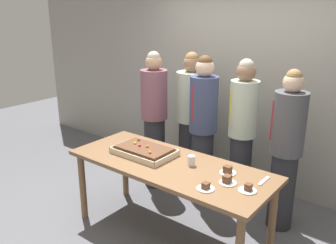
{
  "coord_description": "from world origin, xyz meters",
  "views": [
    {
      "loc": [
        1.93,
        -2.48,
        2.21
      ],
      "look_at": [
        -0.13,
        0.15,
        1.15
      ],
      "focal_mm": 38.18,
      "sensor_mm": 36.0,
      "label": 1
    }
  ],
  "objects": [
    {
      "name": "sheet_cake",
      "position": [
        -0.33,
        0.02,
        0.83
      ],
      "size": [
        0.61,
        0.4,
        0.1
      ],
      "color": "beige",
      "rests_on": "party_table"
    },
    {
      "name": "person_serving_front",
      "position": [
        -0.14,
        0.8,
        0.91
      ],
      "size": [
        0.32,
        0.32,
        1.74
      ],
      "rotation": [
        0.0,
        0.0,
        -1.82
      ],
      "color": "#28282D",
      "rests_on": "ground_plane"
    },
    {
      "name": "interior_back_panel",
      "position": [
        0.0,
        1.6,
        1.5
      ],
      "size": [
        8.0,
        0.12,
        3.0
      ],
      "primitive_type": "cube",
      "color": "#9E998E",
      "rests_on": "ground_plane"
    },
    {
      "name": "person_far_right_suit",
      "position": [
        0.29,
        0.92,
        0.91
      ],
      "size": [
        0.3,
        0.3,
        1.72
      ],
      "rotation": [
        0.0,
        0.0,
        -2.18
      ],
      "color": "#28282D",
      "rests_on": "ground_plane"
    },
    {
      "name": "person_left_edge_reaching",
      "position": [
        0.82,
        0.85,
        0.87
      ],
      "size": [
        0.32,
        0.32,
        1.68
      ],
      "rotation": [
        0.0,
        0.0,
        -2.51
      ],
      "color": "#28282D",
      "rests_on": "ground_plane"
    },
    {
      "name": "party_table",
      "position": [
        0.0,
        0.0,
        0.7
      ],
      "size": [
        2.03,
        0.81,
        0.8
      ],
      "color": "brown",
      "rests_on": "ground_plane"
    },
    {
      "name": "drink_cup_nearest",
      "position": [
        0.2,
        0.09,
        0.85
      ],
      "size": [
        0.07,
        0.07,
        0.1
      ],
      "primitive_type": "cylinder",
      "color": "white",
      "rests_on": "party_table"
    },
    {
      "name": "ground_plane",
      "position": [
        0.0,
        0.0,
        0.0
      ],
      "size": [
        12.0,
        12.0,
        0.0
      ],
      "primitive_type": "plane",
      "color": "#5B5B60"
    },
    {
      "name": "person_striped_tie_right",
      "position": [
        -0.5,
        1.09,
        0.89
      ],
      "size": [
        0.37,
        0.37,
        1.72
      ],
      "rotation": [
        0.0,
        0.0,
        -1.41
      ],
      "color": "#28282D",
      "rests_on": "ground_plane"
    },
    {
      "name": "plated_slice_far_right",
      "position": [
        0.84,
        -0.04,
        0.81
      ],
      "size": [
        0.15,
        0.15,
        0.07
      ],
      "color": "white",
      "rests_on": "party_table"
    },
    {
      "name": "plated_slice_far_left",
      "position": [
        0.55,
        0.15,
        0.82
      ],
      "size": [
        0.15,
        0.15,
        0.07
      ],
      "color": "white",
      "rests_on": "party_table"
    },
    {
      "name": "cake_server_utensil",
      "position": [
        0.87,
        0.2,
        0.8
      ],
      "size": [
        0.03,
        0.2,
        0.01
      ],
      "primitive_type": "cube",
      "color": "silver",
      "rests_on": "party_table"
    },
    {
      "name": "plated_slice_near_left",
      "position": [
        0.55,
        -0.23,
        0.81
      ],
      "size": [
        0.15,
        0.15,
        0.06
      ],
      "color": "white",
      "rests_on": "party_table"
    },
    {
      "name": "plated_slice_near_right",
      "position": [
        0.64,
        -0.02,
        0.82
      ],
      "size": [
        0.15,
        0.15,
        0.07
      ],
      "color": "white",
      "rests_on": "party_table"
    },
    {
      "name": "person_green_shirt_behind",
      "position": [
        -0.82,
        0.75,
        0.91
      ],
      "size": [
        0.33,
        0.33,
        1.73
      ],
      "rotation": [
        0.0,
        0.0,
        -0.98
      ],
      "color": "#28282D",
      "rests_on": "ground_plane"
    }
  ]
}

